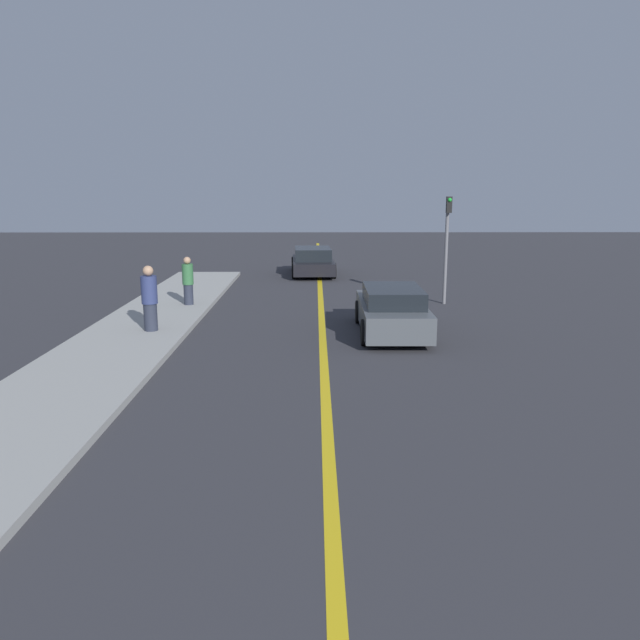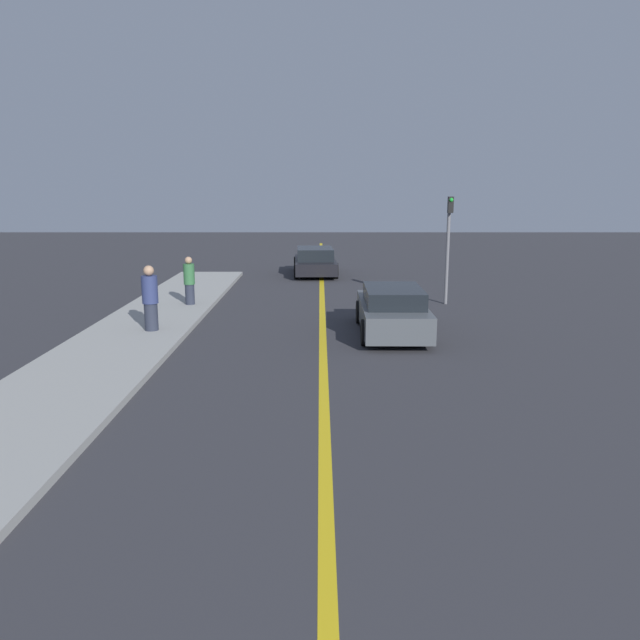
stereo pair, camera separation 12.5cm
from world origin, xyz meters
TOP-DOWN VIEW (x-y plane):
  - road_center_line at (0.00, 18.00)m, footprint 0.20×60.00m
  - sidewalk_left at (-5.21, 15.21)m, footprint 2.90×30.43m
  - car_near_right_lane at (1.95, 18.14)m, footprint 1.91×4.46m
  - car_ahead_center at (-0.31, 30.45)m, footprint 2.14×4.62m
  - pedestrian_near_curb at (-4.76, 17.96)m, footprint 0.44×0.44m
  - pedestrian_mid_group at (-4.50, 21.93)m, footprint 0.37×0.37m
  - traffic_light at (4.38, 22.76)m, footprint 0.18×0.40m

SIDE VIEW (x-z plane):
  - road_center_line at x=0.00m, z-range 0.00..0.01m
  - sidewalk_left at x=-5.21m, z-range 0.00..0.15m
  - car_ahead_center at x=-0.31m, z-range -0.02..1.28m
  - car_near_right_lane at x=1.95m, z-range -0.01..1.33m
  - pedestrian_mid_group at x=-4.50m, z-range 0.14..1.76m
  - pedestrian_near_curb at x=-4.76m, z-range 0.14..1.95m
  - traffic_light at x=4.38m, z-range 0.45..4.19m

